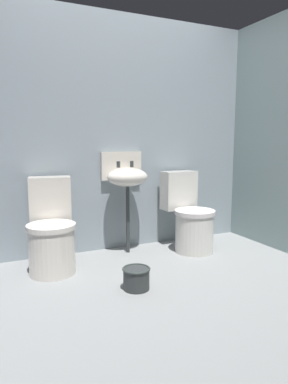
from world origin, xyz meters
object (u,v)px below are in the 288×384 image
at_px(toilet_right, 190,218).
at_px(bucket, 136,278).
at_px(sink, 126,176).
at_px(toilet_left, 51,233).

bearing_deg(toilet_right, bucket, 34.95).
bearing_deg(bucket, toilet_right, 37.34).
relative_size(sink, bucket, 4.68).
xyz_separation_m(sink, bucket, (-0.26, -0.85, -0.67)).
height_order(toilet_left, sink, sink).
relative_size(toilet_right, bucket, 3.68).
bearing_deg(sink, toilet_right, -17.18).
height_order(toilet_right, sink, sink).
height_order(toilet_left, bucket, toilet_left).
bearing_deg(toilet_left, toilet_right, -170.54).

